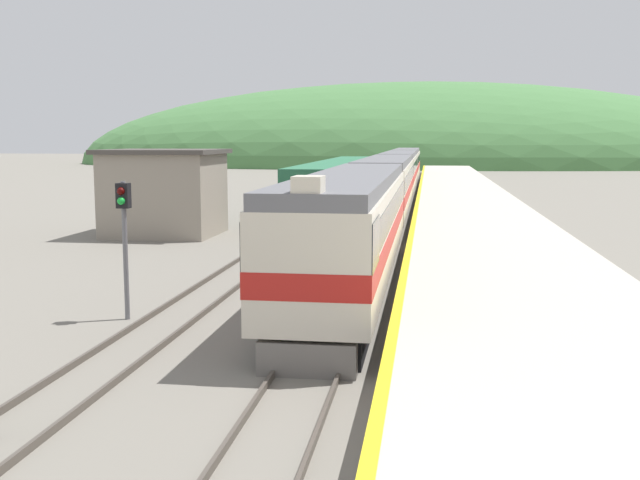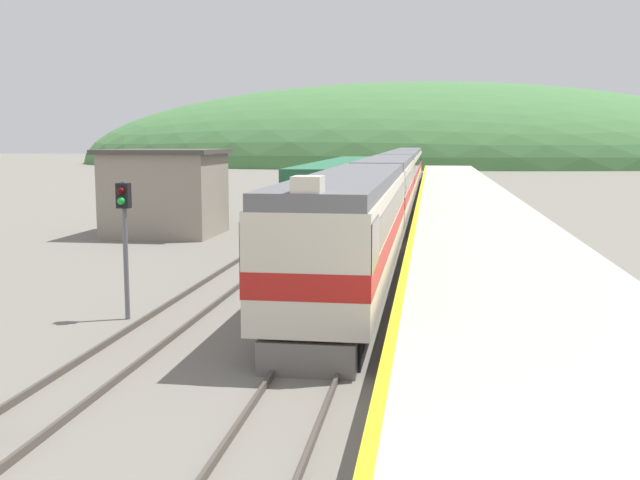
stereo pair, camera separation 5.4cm
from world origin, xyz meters
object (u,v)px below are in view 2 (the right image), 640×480
Objects in this scene: carriage_fourth at (408,165)px; signal_post_siding at (124,221)px; express_train_lead_car at (352,227)px; carriage_second at (387,188)px; siding_train at (337,182)px; carriage_third at (401,172)px.

signal_post_siding is at bearing -95.03° from carriage_fourth.
express_train_lead_car is 4.99× the size of signal_post_siding.
carriage_second is at bearing -90.00° from carriage_fourth.
express_train_lead_car reaches higher than carriage_second.
express_train_lead_car is 0.99× the size of carriage_fourth.
express_train_lead_car is at bearing -90.00° from carriage_fourth.
carriage_second is 0.62× the size of siding_train.
siding_train is at bearing -118.95° from carriage_third.
carriage_third is (0.00, 41.89, -0.01)m from express_train_lead_car.
carriage_third is (0.00, 20.85, 0.00)m from carriage_second.
signal_post_siding is (-5.97, -46.98, 0.67)m from carriage_third.
carriage_second and carriage_third have the same top height.
siding_train is at bearing 110.47° from carriage_second.
carriage_second is at bearing 77.13° from signal_post_siding.
siding_train is (-4.65, -8.40, -0.42)m from carriage_third.
carriage_third is at bearing 82.76° from signal_post_siding.
siding_train is at bearing -99.03° from carriage_fourth.
express_train_lead_car is 21.03m from carriage_second.
carriage_third is 1.00× the size of carriage_fourth.
carriage_fourth is at bearing 80.97° from siding_train.
siding_train is (-4.65, 33.48, -0.43)m from express_train_lead_car.
express_train_lead_car is 7.88m from signal_post_siding.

